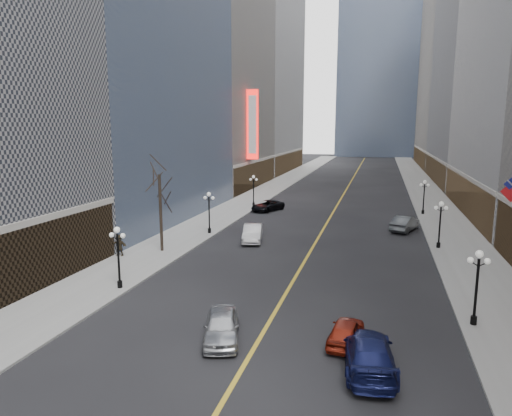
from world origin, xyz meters
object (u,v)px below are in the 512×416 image
Objects in this scene: car_nb_far at (268,206)px; streetlamp_west_2 at (209,208)px; car_sb_far at (405,223)px; car_sb_near at (369,353)px; streetlamp_east_1 at (477,280)px; streetlamp_west_1 at (118,251)px; streetlamp_east_3 at (424,193)px; car_nb_near at (222,326)px; streetlamp_east_2 at (440,220)px; car_sb_mid at (346,331)px; streetlamp_west_3 at (254,187)px; car_nb_mid at (253,233)px.

streetlamp_west_2 is at bearing -76.34° from car_nb_far.
car_nb_far is 1.03× the size of car_sb_far.
streetlamp_west_2 reaches higher than car_sb_near.
streetlamp_east_1 is 23.60m from streetlamp_west_1.
streetlamp_east_3 is 43.06m from car_sb_near.
streetlamp_west_2 is at bearing 39.84° from car_sb_far.
streetlamp_east_1 is 15.01m from car_nb_near.
car_nb_far is at bearing 79.66° from streetlamp_west_2.
streetlamp_east_3 is at bearing 90.00° from streetlamp_east_2.
car_nb_far is (-20.80, -2.65, -2.15)m from streetlamp_east_3.
car_nb_far is 1.33× the size of car_sb_mid.
streetlamp_west_3 is 0.95× the size of car_nb_near.
car_nb_near is at bearing -120.39° from streetlamp_east_2.
car_sb_near is at bearing -24.68° from car_nb_near.
car_sb_mid is (-1.27, 2.47, -0.16)m from car_sb_near.
streetlamp_east_3 is at bearing 0.00° from streetlamp_west_3.
streetlamp_east_3 is 1.12× the size of car_sb_mid.
streetlamp_west_1 and streetlamp_west_2 have the same top height.
car_sb_mid is (13.67, -37.49, -0.06)m from car_nb_far.
streetlamp_east_1 is at bearing -144.05° from car_sb_mid.
streetlamp_east_2 is 1.00× the size of streetlamp_west_1.
car_nb_far is at bearing -64.14° from car_sb_mid.
streetlamp_west_1 reaches higher than car_nb_mid.
streetlamp_east_2 and streetlamp_west_3 have the same top height.
car_nb_far is (-20.80, 33.35, -2.15)m from streetlamp_east_1.
streetlamp_west_3 is (-23.60, 18.00, 0.00)m from streetlamp_east_2.
streetlamp_west_1 reaches higher than car_sb_near.
car_nb_near is (9.80, -23.53, -2.09)m from streetlamp_west_2.
streetlamp_east_1 is at bearing -53.74° from car_nb_mid.
streetlamp_west_2 is at bearing 95.66° from car_nb_near.
car_nb_near is 32.78m from car_sb_far.
car_sb_far is (-2.80, 25.35, -2.04)m from streetlamp_east_1.
car_nb_mid is 0.97× the size of car_nb_far.
car_nb_mid is at bearing -74.62° from streetlamp_west_3.
streetlamp_west_2 is at bearing 149.95° from car_nb_mid.
streetlamp_east_2 is 18.36m from car_nb_mid.
streetlamp_west_3 is 1.12× the size of car_sb_mid.
streetlamp_east_2 is at bearing 90.00° from streetlamp_east_1.
streetlamp_west_3 reaches higher than car_sb_near.
streetlamp_east_2 reaches higher than car_sb_near.
streetlamp_east_3 is (0.00, 36.00, 0.00)m from streetlamp_east_1.
streetlamp_east_2 is 1.00× the size of streetlamp_west_2.
streetlamp_east_2 is 0.86× the size of car_sb_far.
car_nb_mid is 23.16m from car_sb_mid.
car_sb_near is 1.45× the size of car_sb_mid.
car_sb_near is (17.73, -6.61, -2.05)m from streetlamp_west_1.
car_nb_far is at bearing -3.57° from car_sb_far.
car_nb_mid is at bearing 84.39° from car_nb_near.
streetlamp_west_3 is at bearing 90.00° from streetlamp_west_1.
streetlamp_east_3 is 11.20m from car_sb_far.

